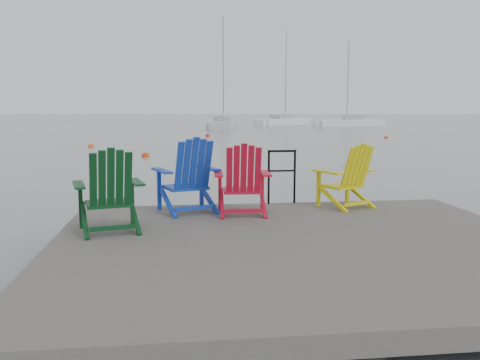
{
  "coord_description": "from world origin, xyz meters",
  "views": [
    {
      "loc": [
        -1.46,
        -5.79,
        2.08
      ],
      "look_at": [
        -0.4,
        2.86,
        0.85
      ],
      "focal_mm": 38.0,
      "sensor_mm": 36.0,
      "label": 1
    }
  ],
  "objects": [
    {
      "name": "buoy_c",
      "position": [
        13.27,
        28.91,
        0.0
      ],
      "size": [
        0.31,
        0.31,
        0.31
      ],
      "primitive_type": "sphere",
      "color": "red",
      "rests_on": "ground"
    },
    {
      "name": "chair_red",
      "position": [
        -0.51,
        1.63,
        1.03
      ],
      "size": [
        0.87,
        0.81,
        1.05
      ],
      "rotation": [
        0.0,
        0.0,
        -0.06
      ],
      "color": "red",
      "rests_on": "dock"
    },
    {
      "name": "chair_blue",
      "position": [
        -1.31,
        1.91,
        1.07
      ],
      "size": [
        1.07,
        1.02,
        1.13
      ],
      "rotation": [
        0.0,
        0.0,
        0.33
      ],
      "color": "#1136B0",
      "rests_on": "dock"
    },
    {
      "name": "sailboat_far",
      "position": [
        18.8,
        52.65,
        0.36
      ],
      "size": [
        7.49,
        2.32,
        10.34
      ],
      "rotation": [
        0.0,
        0.0,
        1.62
      ],
      "color": "white",
      "rests_on": "ground"
    },
    {
      "name": "dock",
      "position": [
        0.0,
        0.0,
        0.35
      ],
      "size": [
        6.0,
        5.0,
        1.4
      ],
      "color": "#2B2826",
      "rests_on": "ground"
    },
    {
      "name": "sailboat_near",
      "position": [
        3.27,
        47.73,
        0.36
      ],
      "size": [
        3.98,
        8.88,
        11.85
      ],
      "rotation": [
        0.0,
        0.0,
        -0.21
      ],
      "color": "silver",
      "rests_on": "ground"
    },
    {
      "name": "buoy_a",
      "position": [
        -2.89,
        16.69,
        0.0
      ],
      "size": [
        0.36,
        0.36,
        0.36
      ],
      "primitive_type": "sphere",
      "color": "red",
      "rests_on": "ground"
    },
    {
      "name": "ground",
      "position": [
        0.0,
        0.0,
        0.0
      ],
      "size": [
        400.0,
        400.0,
        0.0
      ],
      "primitive_type": "plane",
      "color": "slate",
      "rests_on": "ground"
    },
    {
      "name": "sailboat_mid",
      "position": [
        12.24,
        59.89,
        0.35
      ],
      "size": [
        8.32,
        7.72,
        12.37
      ],
      "rotation": [
        0.0,
        0.0,
        -0.85
      ],
      "color": "white",
      "rests_on": "ground"
    },
    {
      "name": "handrail",
      "position": [
        0.25,
        2.45,
        1.04
      ],
      "size": [
        0.48,
        0.04,
        0.9
      ],
      "color": "black",
      "rests_on": "dock"
    },
    {
      "name": "chair_yellow",
      "position": [
        1.23,
        1.98,
        1.01
      ],
      "size": [
        0.99,
        0.95,
        1.02
      ],
      "rotation": [
        0.0,
        0.0,
        0.44
      ],
      "color": "#D6CB0B",
      "rests_on": "dock"
    },
    {
      "name": "chair_green",
      "position": [
        -2.34,
        0.76,
        1.04
      ],
      "size": [
        0.99,
        0.93,
        1.07
      ],
      "rotation": [
        0.0,
        0.0,
        0.24
      ],
      "color": "#093616",
      "rests_on": "dock"
    },
    {
      "name": "buoy_b",
      "position": [
        -6.2,
        22.71,
        0.0
      ],
      "size": [
        0.34,
        0.34,
        0.34
      ],
      "primitive_type": "sphere",
      "color": "#F1550E",
      "rests_on": "ground"
    },
    {
      "name": "buoy_d",
      "position": [
        0.75,
        32.46,
        0.0
      ],
      "size": [
        0.36,
        0.36,
        0.36
      ],
      "primitive_type": "sphere",
      "color": "red",
      "rests_on": "ground"
    }
  ]
}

